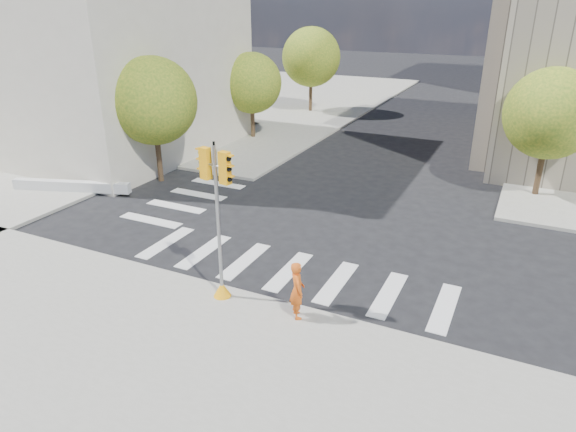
% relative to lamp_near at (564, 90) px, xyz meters
% --- Properties ---
extents(ground, '(160.00, 160.00, 0.00)m').
position_rel_lamp_near_xyz_m(ground, '(-8.00, -14.00, -4.58)').
color(ground, black).
rests_on(ground, ground).
extents(sidewalk_far_left, '(28.00, 40.00, 0.15)m').
position_rel_lamp_near_xyz_m(sidewalk_far_left, '(-28.00, 12.00, -4.50)').
color(sidewalk_far_left, gray).
rests_on(sidewalk_far_left, ground).
extents(classical_building, '(19.00, 15.00, 12.70)m').
position_rel_lamp_near_xyz_m(classical_building, '(-28.00, -6.00, 1.86)').
color(classical_building, beige).
rests_on(classical_building, ground).
extents(tree_lw_near, '(4.40, 4.40, 6.41)m').
position_rel_lamp_near_xyz_m(tree_lw_near, '(-18.50, -10.00, -0.38)').
color(tree_lw_near, '#382616').
rests_on(tree_lw_near, ground).
extents(tree_lw_mid, '(4.00, 4.00, 5.77)m').
position_rel_lamp_near_xyz_m(tree_lw_mid, '(-18.50, 0.00, -0.82)').
color(tree_lw_mid, '#382616').
rests_on(tree_lw_mid, ground).
extents(tree_lw_far, '(4.80, 4.80, 6.95)m').
position_rel_lamp_near_xyz_m(tree_lw_far, '(-18.50, 10.00, -0.04)').
color(tree_lw_far, '#382616').
rests_on(tree_lw_far, ground).
extents(tree_re_near, '(4.20, 4.20, 6.16)m').
position_rel_lamp_near_xyz_m(tree_re_near, '(-0.50, -4.00, -0.53)').
color(tree_re_near, '#382616').
rests_on(tree_re_near, ground).
extents(tree_re_mid, '(4.60, 4.60, 6.66)m').
position_rel_lamp_near_xyz_m(tree_re_mid, '(-0.50, 8.00, -0.23)').
color(tree_re_mid, '#382616').
rests_on(tree_re_mid, ground).
extents(tree_re_far, '(4.00, 4.00, 5.88)m').
position_rel_lamp_near_xyz_m(tree_re_far, '(-0.50, 20.00, -0.71)').
color(tree_re_far, '#382616').
rests_on(tree_re_far, ground).
extents(lamp_near, '(0.35, 0.18, 8.11)m').
position_rel_lamp_near_xyz_m(lamp_near, '(0.00, 0.00, 0.00)').
color(lamp_near, black).
rests_on(lamp_near, sidewalk_far_right).
extents(lamp_far, '(0.35, 0.18, 8.11)m').
position_rel_lamp_near_xyz_m(lamp_far, '(0.00, 14.00, 0.00)').
color(lamp_far, black).
rests_on(lamp_far, sidewalk_far_right).
extents(traffic_signal, '(1.08, 0.56, 5.05)m').
position_rel_lamp_near_xyz_m(traffic_signal, '(-9.21, -18.60, -2.27)').
color(traffic_signal, '#FEA40D').
rests_on(traffic_signal, sidewalk_near).
extents(photographer, '(0.74, 0.78, 1.80)m').
position_rel_lamp_near_xyz_m(photographer, '(-6.58, -18.60, -3.53)').
color(photographer, '#DE5814').
rests_on(photographer, sidewalk_near).
extents(planter_wall, '(5.82, 2.29, 0.50)m').
position_rel_lamp_near_xyz_m(planter_wall, '(-21.20, -13.49, -4.18)').
color(planter_wall, silver).
rests_on(planter_wall, sidewalk_left_near).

